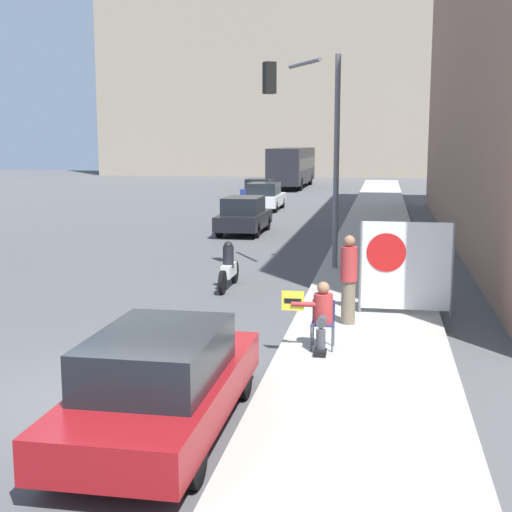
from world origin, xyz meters
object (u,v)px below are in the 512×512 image
(parked_car_curbside, at_px, (162,382))
(car_on_road_distant, at_px, (260,189))
(seated_protester, at_px, (321,314))
(protest_banner, at_px, (405,266))
(jogger_on_sidewalk, at_px, (349,279))
(car_on_road_nearest, at_px, (244,215))
(pedestrian_behind, at_px, (384,267))
(city_bus_on_road, at_px, (292,165))
(car_on_road_midblock, at_px, (264,197))
(motorcycle_on_road, at_px, (229,268))
(traffic_light_pole, at_px, (313,128))

(parked_car_curbside, height_order, car_on_road_distant, parked_car_curbside)
(seated_protester, distance_m, protest_banner, 3.32)
(jogger_on_sidewalk, xyz_separation_m, car_on_road_nearest, (-5.05, 14.71, -0.31))
(pedestrian_behind, xyz_separation_m, city_bus_on_road, (-7.63, 42.93, 0.91))
(protest_banner, height_order, car_on_road_midblock, protest_banner)
(motorcycle_on_road, bearing_deg, car_on_road_midblock, 97.10)
(traffic_light_pole, xyz_separation_m, car_on_road_distant, (-6.15, 26.56, -3.47))
(car_on_road_nearest, bearing_deg, traffic_light_pole, -66.77)
(jogger_on_sidewalk, distance_m, car_on_road_distant, 33.53)
(pedestrian_behind, height_order, protest_banner, protest_banner)
(jogger_on_sidewalk, height_order, parked_car_curbside, jogger_on_sidewalk)
(car_on_road_nearest, bearing_deg, pedestrian_behind, -65.45)
(jogger_on_sidewalk, relative_size, car_on_road_distant, 0.42)
(car_on_road_nearest, bearing_deg, motorcycle_on_road, -80.85)
(seated_protester, height_order, protest_banner, protest_banner)
(traffic_light_pole, xyz_separation_m, car_on_road_nearest, (-3.69, 8.60, -3.40))
(traffic_light_pole, relative_size, car_on_road_distant, 1.41)
(pedestrian_behind, height_order, parked_car_curbside, pedestrian_behind)
(jogger_on_sidewalk, relative_size, pedestrian_behind, 1.11)
(pedestrian_behind, distance_m, city_bus_on_road, 43.61)
(seated_protester, bearing_deg, motorcycle_on_road, 123.28)
(seated_protester, xyz_separation_m, motorcycle_on_road, (-2.89, 5.57, -0.25))
(traffic_light_pole, bearing_deg, seated_protester, -83.02)
(city_bus_on_road, xyz_separation_m, motorcycle_on_road, (3.66, -41.40, -1.34))
(parked_car_curbside, height_order, car_on_road_midblock, car_on_road_midblock)
(seated_protester, xyz_separation_m, pedestrian_behind, (1.08, 4.04, 0.18))
(seated_protester, relative_size, car_on_road_midblock, 0.28)
(seated_protester, xyz_separation_m, protest_banner, (1.51, 2.93, 0.40))
(protest_banner, height_order, car_on_road_nearest, protest_banner)
(city_bus_on_road, bearing_deg, car_on_road_midblock, -87.15)
(pedestrian_behind, xyz_separation_m, car_on_road_nearest, (-5.75, 12.59, -0.21))
(car_on_road_nearest, relative_size, car_on_road_distant, 0.98)
(protest_banner, height_order, city_bus_on_road, city_bus_on_road)
(car_on_road_nearest, height_order, car_on_road_distant, car_on_road_nearest)
(protest_banner, bearing_deg, city_bus_on_road, 100.37)
(city_bus_on_road, bearing_deg, motorcycle_on_road, -84.95)
(protest_banner, bearing_deg, jogger_on_sidewalk, -138.02)
(pedestrian_behind, distance_m, traffic_light_pole, 5.51)
(pedestrian_behind, bearing_deg, traffic_light_pole, -64.81)
(city_bus_on_road, bearing_deg, traffic_light_pole, -81.86)
(parked_car_curbside, bearing_deg, car_on_road_nearest, 98.19)
(seated_protester, bearing_deg, parked_car_curbside, -109.35)
(jogger_on_sidewalk, relative_size, car_on_road_midblock, 0.42)
(traffic_light_pole, relative_size, city_bus_on_road, 0.49)
(car_on_road_midblock, height_order, city_bus_on_road, city_bus_on_road)
(parked_car_curbside, bearing_deg, pedestrian_behind, 69.99)
(motorcycle_on_road, bearing_deg, parked_car_curbside, -82.95)
(car_on_road_nearest, xyz_separation_m, car_on_road_distant, (-2.46, 17.96, -0.07))
(seated_protester, height_order, jogger_on_sidewalk, jogger_on_sidewalk)
(jogger_on_sidewalk, height_order, traffic_light_pole, traffic_light_pole)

